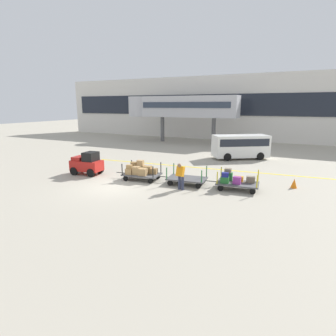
{
  "coord_description": "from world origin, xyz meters",
  "views": [
    {
      "loc": [
        9.76,
        -12.56,
        4.68
      ],
      "look_at": [
        2.52,
        2.15,
        0.93
      ],
      "focal_mm": 29.37,
      "sensor_mm": 36.0,
      "label": 1
    }
  ],
  "objects_px": {
    "baggage_cart_lead": "(140,171)",
    "safety_cone_near": "(294,183)",
    "shuttle_van": "(240,145)",
    "baggage_tug": "(87,164)",
    "baggage_cart_middle": "(187,179)",
    "baggage_handler": "(180,175)",
    "baggage_cart_tail": "(235,181)"
  },
  "relations": [
    {
      "from": "baggage_cart_lead",
      "to": "safety_cone_near",
      "type": "relative_size",
      "value": 5.56
    },
    {
      "from": "baggage_cart_lead",
      "to": "shuttle_van",
      "type": "bearing_deg",
      "value": 67.17
    },
    {
      "from": "baggage_tug",
      "to": "baggage_cart_lead",
      "type": "xyz_separation_m",
      "value": [
        4.03,
        0.45,
        -0.19
      ]
    },
    {
      "from": "baggage_tug",
      "to": "shuttle_van",
      "type": "relative_size",
      "value": 0.44
    },
    {
      "from": "baggage_cart_lead",
      "to": "shuttle_van",
      "type": "xyz_separation_m",
      "value": [
        4.23,
        10.04,
        0.67
      ]
    },
    {
      "from": "baggage_tug",
      "to": "baggage_cart_middle",
      "type": "bearing_deg",
      "value": 5.89
    },
    {
      "from": "shuttle_van",
      "to": "baggage_handler",
      "type": "bearing_deg",
      "value": -95.29
    },
    {
      "from": "baggage_tug",
      "to": "shuttle_van",
      "type": "xyz_separation_m",
      "value": [
        8.26,
        10.49,
        0.48
      ]
    },
    {
      "from": "baggage_cart_lead",
      "to": "shuttle_van",
      "type": "relative_size",
      "value": 0.61
    },
    {
      "from": "baggage_cart_middle",
      "to": "shuttle_van",
      "type": "relative_size",
      "value": 0.61
    },
    {
      "from": "baggage_tug",
      "to": "safety_cone_near",
      "type": "distance_m",
      "value": 13.29
    },
    {
      "from": "baggage_handler",
      "to": "baggage_cart_tail",
      "type": "bearing_deg",
      "value": 29.47
    },
    {
      "from": "baggage_cart_tail",
      "to": "shuttle_van",
      "type": "relative_size",
      "value": 0.61
    },
    {
      "from": "baggage_cart_tail",
      "to": "shuttle_van",
      "type": "height_order",
      "value": "shuttle_van"
    },
    {
      "from": "baggage_handler",
      "to": "baggage_tug",
      "type": "bearing_deg",
      "value": 176.19
    },
    {
      "from": "baggage_tug",
      "to": "safety_cone_near",
      "type": "bearing_deg",
      "value": 12.13
    },
    {
      "from": "baggage_handler",
      "to": "shuttle_van",
      "type": "bearing_deg",
      "value": 84.71
    },
    {
      "from": "baggage_cart_tail",
      "to": "shuttle_van",
      "type": "bearing_deg",
      "value": 100.36
    },
    {
      "from": "baggage_tug",
      "to": "baggage_handler",
      "type": "xyz_separation_m",
      "value": [
        7.24,
        -0.48,
        0.11
      ]
    },
    {
      "from": "baggage_cart_lead",
      "to": "safety_cone_near",
      "type": "bearing_deg",
      "value": 14.67
    },
    {
      "from": "baggage_cart_lead",
      "to": "baggage_tug",
      "type": "bearing_deg",
      "value": -173.68
    },
    {
      "from": "baggage_cart_lead",
      "to": "baggage_handler",
      "type": "relative_size",
      "value": 1.96
    },
    {
      "from": "baggage_cart_tail",
      "to": "shuttle_van",
      "type": "distance_m",
      "value": 9.61
    },
    {
      "from": "baggage_cart_middle",
      "to": "baggage_handler",
      "type": "height_order",
      "value": "baggage_handler"
    },
    {
      "from": "baggage_cart_tail",
      "to": "safety_cone_near",
      "type": "relative_size",
      "value": 5.56
    },
    {
      "from": "baggage_tug",
      "to": "baggage_cart_lead",
      "type": "bearing_deg",
      "value": 6.32
    },
    {
      "from": "baggage_cart_lead",
      "to": "baggage_handler",
      "type": "bearing_deg",
      "value": -16.13
    },
    {
      "from": "baggage_tug",
      "to": "safety_cone_near",
      "type": "relative_size",
      "value": 4.0
    },
    {
      "from": "baggage_tug",
      "to": "baggage_handler",
      "type": "bearing_deg",
      "value": -3.81
    },
    {
      "from": "baggage_cart_tail",
      "to": "baggage_cart_lead",
      "type": "bearing_deg",
      "value": -174.06
    },
    {
      "from": "baggage_cart_tail",
      "to": "baggage_handler",
      "type": "distance_m",
      "value": 3.17
    },
    {
      "from": "shuttle_van",
      "to": "safety_cone_near",
      "type": "xyz_separation_m",
      "value": [
        4.73,
        -7.7,
        -0.96
      ]
    }
  ]
}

